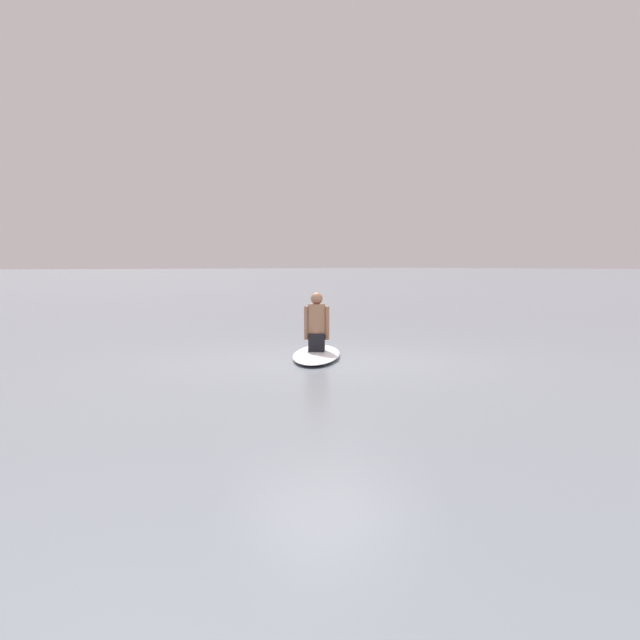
% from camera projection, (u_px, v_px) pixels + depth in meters
% --- Properties ---
extents(ground_plane, '(400.00, 400.00, 0.00)m').
position_uv_depth(ground_plane, '(328.00, 362.00, 11.24)').
color(ground_plane, gray).
extents(surfboard, '(2.26, 2.47, 0.10)m').
position_uv_depth(surfboard, '(317.00, 354.00, 11.81)').
color(surfboard, white).
rests_on(surfboard, ground).
extents(person_paddler, '(0.39, 0.39, 0.92)m').
position_uv_depth(person_paddler, '(317.00, 325.00, 11.77)').
color(person_paddler, black).
rests_on(person_paddler, surfboard).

